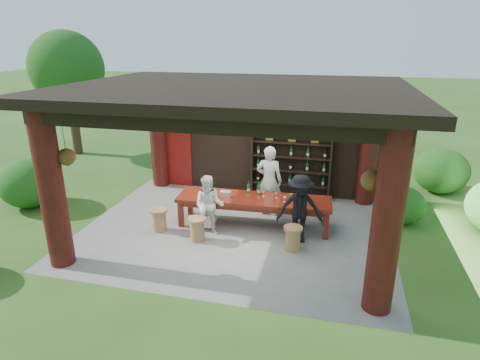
% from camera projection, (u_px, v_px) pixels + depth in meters
% --- Properties ---
extents(ground, '(90.00, 90.00, 0.00)m').
position_uv_depth(ground, '(236.00, 229.00, 9.95)').
color(ground, '#2D5119').
rests_on(ground, ground).
extents(pavilion, '(7.50, 6.00, 3.60)m').
position_uv_depth(pavilion, '(240.00, 141.00, 9.63)').
color(pavilion, slate).
rests_on(pavilion, ground).
extents(wine_shelf, '(2.32, 0.35, 2.04)m').
position_uv_depth(wine_shelf, '(291.00, 164.00, 11.62)').
color(wine_shelf, black).
rests_on(wine_shelf, ground).
extents(tasting_table, '(3.84, 1.18, 0.75)m').
position_uv_depth(tasting_table, '(254.00, 202.00, 9.92)').
color(tasting_table, '#631A0E').
rests_on(tasting_table, ground).
extents(stool_near_left, '(0.43, 0.43, 0.56)m').
position_uv_depth(stool_near_left, '(197.00, 229.00, 9.29)').
color(stool_near_left, olive).
rests_on(stool_near_left, ground).
extents(stool_near_right, '(0.42, 0.42, 0.55)m').
position_uv_depth(stool_near_right, '(293.00, 238.00, 8.89)').
color(stool_near_right, olive).
rests_on(stool_near_right, ground).
extents(stool_far_left, '(0.43, 0.43, 0.57)m').
position_uv_depth(stool_far_left, '(159.00, 219.00, 9.78)').
color(stool_far_left, olive).
rests_on(stool_far_left, ground).
extents(host, '(0.70, 0.48, 1.88)m').
position_uv_depth(host, '(269.00, 181.00, 10.50)').
color(host, silver).
rests_on(host, ground).
extents(guest_woman, '(0.77, 0.63, 1.47)m').
position_uv_depth(guest_woman, '(209.00, 206.00, 9.45)').
color(guest_woman, white).
rests_on(guest_woman, ground).
extents(guest_man, '(1.12, 0.74, 1.63)m').
position_uv_depth(guest_man, '(300.00, 209.00, 9.09)').
color(guest_man, black).
rests_on(guest_man, ground).
extents(table_bottles, '(0.36, 0.15, 0.31)m').
position_uv_depth(table_bottles, '(255.00, 188.00, 10.13)').
color(table_bottles, '#194C1E').
rests_on(table_bottles, tasting_table).
extents(table_glasses, '(0.91, 0.28, 0.15)m').
position_uv_depth(table_glasses, '(282.00, 197.00, 9.76)').
color(table_glasses, silver).
rests_on(table_glasses, tasting_table).
extents(napkin_basket, '(0.27, 0.19, 0.14)m').
position_uv_depth(napkin_basket, '(226.00, 194.00, 9.94)').
color(napkin_basket, '#BF6672').
rests_on(napkin_basket, tasting_table).
extents(shrubs, '(15.37, 8.93, 1.36)m').
position_uv_depth(shrubs, '(367.00, 207.00, 9.87)').
color(shrubs, '#194C14').
rests_on(shrubs, ground).
extents(trees, '(21.62, 10.02, 4.80)m').
position_uv_depth(trees, '(420.00, 85.00, 10.02)').
color(trees, '#3F2819').
rests_on(trees, ground).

